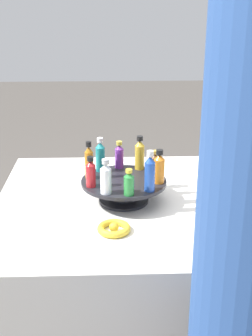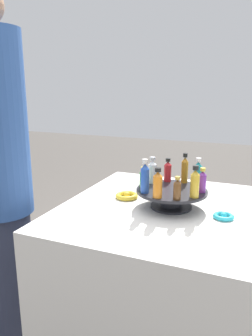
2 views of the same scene
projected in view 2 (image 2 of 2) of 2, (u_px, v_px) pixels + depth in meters
The scene contains 15 objects.
party_table at pixel (168, 279), 1.53m from camera, with size 0.94×0.94×0.71m.
display_stand at pixel (171, 195), 1.43m from camera, with size 0.31×0.31×0.08m.
bottle_teal at pixel (198, 174), 1.44m from camera, with size 0.03×0.03×0.13m.
bottle_amber at pixel (185, 169), 1.50m from camera, with size 0.03×0.03×0.14m.
bottle_red at pixel (168, 171), 1.53m from camera, with size 0.03×0.03×0.11m.
bottle_clear at pixel (152, 171), 1.50m from camera, with size 0.04×0.04×0.12m.
bottle_green at pixel (143, 178), 1.44m from camera, with size 0.03×0.03×0.09m.
bottle_blue at pixel (145, 177), 1.36m from camera, with size 0.04×0.04×0.14m.
bottle_orange at pixel (158, 184), 1.30m from camera, with size 0.04×0.04×0.12m.
bottle_brown at pixel (177, 189), 1.28m from camera, with size 0.03×0.03×0.09m.
bottle_gold at pixel (195, 183), 1.31m from camera, with size 0.04×0.04×0.13m.
bottle_purple at pixel (202, 181), 1.37m from camera, with size 0.03×0.03×0.11m.
ribbon_bow_gold at pixel (127, 196), 1.56m from camera, with size 0.11×0.11×0.03m.
ribbon_bow_teal at pixel (224, 216), 1.32m from camera, with size 0.08×0.08×0.03m.
person_figure at pixel (0, 182), 1.44m from camera, with size 0.27×0.27×1.61m.
Camera 2 is at (-0.34, 1.33, 1.23)m, focal length 35.00 mm.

